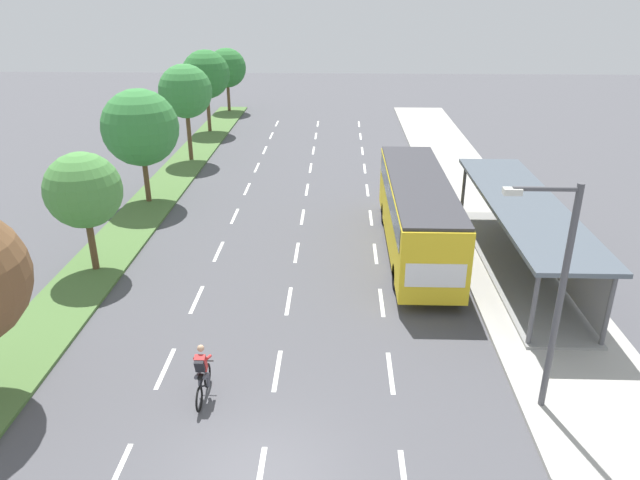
# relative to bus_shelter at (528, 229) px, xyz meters

# --- Properties ---
(ground_plane) EXTENTS (140.00, 140.00, 0.00)m
(ground_plane) POSITION_rel_bus_shelter_xyz_m (-9.53, -11.63, -1.87)
(ground_plane) COLOR #4C4C51
(median_strip) EXTENTS (2.60, 52.00, 0.12)m
(median_strip) POSITION_rel_bus_shelter_xyz_m (-17.83, 8.37, -1.81)
(median_strip) COLOR #4C7038
(median_strip) RESTS_ON ground
(sidewalk_right) EXTENTS (4.50, 52.00, 0.15)m
(sidewalk_right) POSITION_rel_bus_shelter_xyz_m (-0.28, 8.37, -1.79)
(sidewalk_right) COLOR #ADAAA3
(sidewalk_right) RESTS_ON ground
(lane_divider_left) EXTENTS (0.14, 45.93, 0.01)m
(lane_divider_left) POSITION_rel_bus_shelter_xyz_m (-13.03, 5.83, -1.86)
(lane_divider_left) COLOR white
(lane_divider_left) RESTS_ON ground
(lane_divider_center) EXTENTS (0.14, 45.93, 0.01)m
(lane_divider_center) POSITION_rel_bus_shelter_xyz_m (-9.53, 5.83, -1.86)
(lane_divider_center) COLOR white
(lane_divider_center) RESTS_ON ground
(lane_divider_right) EXTENTS (0.14, 45.93, 0.01)m
(lane_divider_right) POSITION_rel_bus_shelter_xyz_m (-6.03, 5.83, -1.86)
(lane_divider_right) COLOR white
(lane_divider_right) RESTS_ON ground
(bus_shelter) EXTENTS (2.90, 12.65, 2.86)m
(bus_shelter) POSITION_rel_bus_shelter_xyz_m (0.00, 0.00, 0.00)
(bus_shelter) COLOR gray
(bus_shelter) RESTS_ON sidewalk_right
(bus) EXTENTS (2.54, 11.29, 3.37)m
(bus) POSITION_rel_bus_shelter_xyz_m (-4.28, 1.73, 0.20)
(bus) COLOR yellow
(bus) RESTS_ON ground
(cyclist) EXTENTS (0.46, 1.82, 1.71)m
(cyclist) POSITION_rel_bus_shelter_xyz_m (-11.52, -8.67, -1.08)
(cyclist) COLOR black
(cyclist) RESTS_ON ground
(median_tree_second) EXTENTS (3.03, 3.03, 4.93)m
(median_tree_second) POSITION_rel_bus_shelter_xyz_m (-17.75, -0.63, 1.65)
(median_tree_second) COLOR brown
(median_tree_second) RESTS_ON median_strip
(median_tree_third) EXTENTS (3.98, 3.98, 6.00)m
(median_tree_third) POSITION_rel_bus_shelter_xyz_m (-18.02, 7.69, 2.26)
(median_tree_third) COLOR brown
(median_tree_third) RESTS_ON median_strip
(median_tree_fourth) EXTENTS (3.43, 3.43, 6.22)m
(median_tree_fourth) POSITION_rel_bus_shelter_xyz_m (-17.64, 16.02, 2.74)
(median_tree_fourth) COLOR brown
(median_tree_fourth) RESTS_ON median_strip
(median_tree_fifth) EXTENTS (3.69, 3.69, 6.26)m
(median_tree_fifth) POSITION_rel_bus_shelter_xyz_m (-18.07, 24.34, 2.65)
(median_tree_fifth) COLOR brown
(median_tree_fifth) RESTS_ON median_strip
(median_tree_farthest) EXTENTS (3.47, 3.47, 5.57)m
(median_tree_farthest) POSITION_rel_bus_shelter_xyz_m (-17.95, 32.66, 2.08)
(median_tree_farthest) COLOR brown
(median_tree_farthest) RESTS_ON median_strip
(streetlight) EXTENTS (1.91, 0.24, 6.50)m
(streetlight) POSITION_rel_bus_shelter_xyz_m (-2.11, -8.84, 2.02)
(streetlight) COLOR #4C4C51
(streetlight) RESTS_ON sidewalk_right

